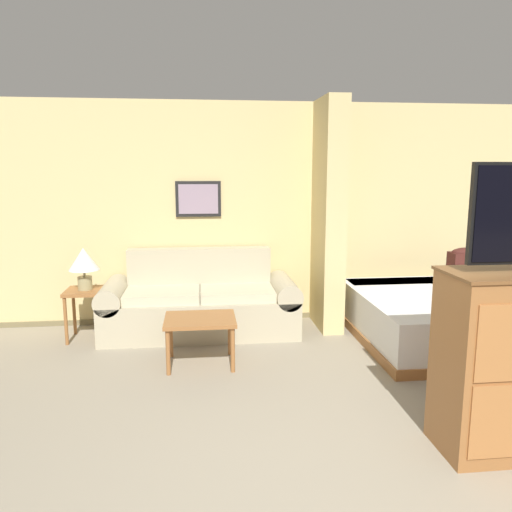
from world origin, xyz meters
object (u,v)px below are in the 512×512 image
(couch, at_px, (200,304))
(backpack, at_px, (465,269))
(table_lamp, at_px, (84,262))
(bed, at_px, (446,317))
(coffee_table, at_px, (200,324))

(couch, xyz_separation_m, backpack, (2.85, -0.49, 0.43))
(couch, distance_m, backpack, 2.93)
(couch, distance_m, table_lamp, 1.34)
(couch, height_order, bed, couch)
(coffee_table, bearing_deg, couch, 89.82)
(coffee_table, relative_size, bed, 0.35)
(couch, relative_size, bed, 1.14)
(couch, relative_size, coffee_table, 3.30)
(backpack, bearing_deg, table_lamp, 174.45)
(bed, bearing_deg, couch, 167.69)
(coffee_table, relative_size, backpack, 1.35)
(bed, height_order, backpack, backpack)
(coffee_table, relative_size, table_lamp, 1.46)
(backpack, bearing_deg, bed, -159.31)
(coffee_table, distance_m, bed, 2.66)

